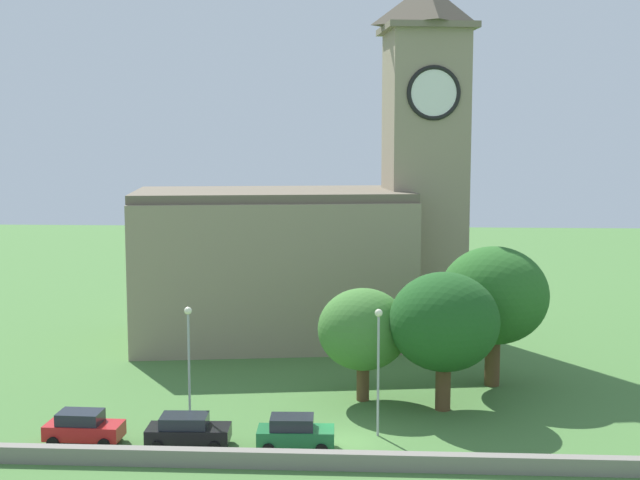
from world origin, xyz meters
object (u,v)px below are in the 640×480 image
at_px(tree_riverside_west, 494,296).
at_px(streetlamp_central, 378,352).
at_px(car_red, 83,427).
at_px(streetlamp_west_mid, 189,348).
at_px(church, 310,239).
at_px(tree_churchyard, 444,322).
at_px(tree_riverside_east, 363,330).
at_px(car_green, 295,433).
at_px(car_black, 187,431).

bearing_deg(tree_riverside_west, streetlamp_central, -126.75).
bearing_deg(car_red, tree_riverside_west, 27.87).
bearing_deg(streetlamp_west_mid, streetlamp_central, -4.15).
distance_m(church, tree_churchyard, 21.29).
relative_size(tree_churchyard, tree_riverside_east, 1.19).
distance_m(car_red, car_green, 11.73).
distance_m(tree_churchyard, tree_riverside_west, 6.76).
xyz_separation_m(church, tree_churchyard, (9.55, -18.82, -2.81)).
distance_m(streetlamp_west_mid, tree_riverside_west, 21.17).
height_order(car_black, tree_riverside_west, tree_riverside_west).
bearing_deg(tree_riverside_east, streetlamp_central, -82.22).
relative_size(car_black, car_green, 1.09).
xyz_separation_m(church, car_green, (0.99, -26.27, -7.39)).
relative_size(church, car_green, 6.94).
bearing_deg(tree_riverside_east, car_red, -150.00).
distance_m(church, streetlamp_central, 24.63).
relative_size(streetlamp_central, tree_churchyard, 0.85).
relative_size(car_green, streetlamp_west_mid, 0.59).
xyz_separation_m(streetlamp_central, tree_churchyard, (4.06, 4.93, 0.68)).
relative_size(church, streetlamp_central, 4.00).
xyz_separation_m(streetlamp_central, tree_riverside_west, (7.84, 10.50, 1.33)).
xyz_separation_m(church, streetlamp_central, (5.49, -23.76, -3.49)).
bearing_deg(tree_riverside_west, car_black, -144.89).
relative_size(church, tree_riverside_east, 4.02).
distance_m(car_red, tree_riverside_east, 18.08).
bearing_deg(car_black, car_green, -1.86).
bearing_deg(car_green, streetlamp_central, 29.21).
bearing_deg(car_green, church, 92.16).
distance_m(church, tree_riverside_west, 18.92).
bearing_deg(car_green, streetlamp_west_mid, 152.74).
height_order(church, tree_riverside_west, church).
xyz_separation_m(car_black, car_green, (5.90, -0.19, 0.05)).
bearing_deg(church, streetlamp_central, -77.00).
bearing_deg(tree_churchyard, car_black, -153.36).
height_order(car_green, tree_churchyard, tree_churchyard).
distance_m(car_red, streetlamp_central, 16.84).
relative_size(tree_churchyard, tree_riverside_west, 0.91).
height_order(church, tree_riverside_east, church).
relative_size(streetlamp_central, tree_riverside_east, 1.00).
height_order(car_red, tree_churchyard, tree_churchyard).
bearing_deg(streetlamp_central, tree_riverside_west, 53.25).
bearing_deg(streetlamp_west_mid, tree_riverside_west, 27.37).
relative_size(tree_riverside_west, tree_riverside_east, 1.31).
bearing_deg(car_red, streetlamp_central, 7.81).
relative_size(car_black, tree_churchyard, 0.53).
bearing_deg(streetlamp_central, church, 103.00).
distance_m(car_black, tree_riverside_west, 22.91).
bearing_deg(streetlamp_west_mid, tree_riverside_east, 30.21).
height_order(car_green, streetlamp_west_mid, streetlamp_west_mid).
bearing_deg(car_black, tree_churchyard, 26.64).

